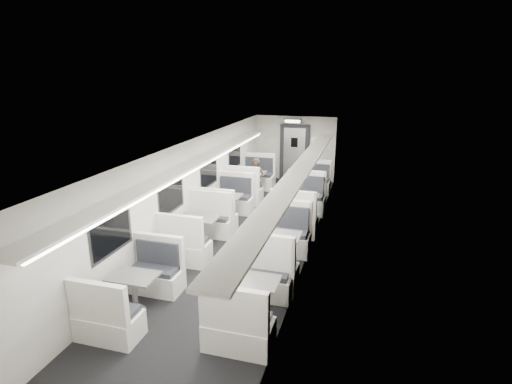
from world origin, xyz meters
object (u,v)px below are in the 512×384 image
Objects in this scene: vestibule_door at (294,153)px; booth_right_a at (312,188)px; booth_left_b at (225,208)px; booth_right_c at (278,251)px; exit_sign at (293,121)px; booth_left_c at (199,232)px; passenger at (256,180)px; booth_right_d at (253,299)px; booth_left_a at (251,183)px; booth_left_d at (135,293)px; booth_right_b at (300,209)px.

booth_right_a is at bearing -65.73° from vestibule_door.
booth_left_b is 3.07m from booth_right_c.
booth_right_c is 3.62× the size of exit_sign.
exit_sign is (1.00, 6.12, 1.89)m from booth_left_c.
passenger is 3.03m from vestibule_door.
exit_sign reaches higher than booth_right_d.
booth_left_c is 1.04× the size of booth_right_d.
vestibule_door is (-1.00, 8.99, 0.67)m from booth_right_d.
booth_right_a is 1.84m from passenger.
passenger is at bearing -102.63° from vestibule_door.
booth_left_a reaches higher than booth_left_b.
booth_left_d is 2.03m from booth_right_d.
booth_left_b is 4.61m from booth_right_d.
vestibule_door reaches higher than booth_right_a.
booth_right_b reaches higher than booth_left_b.
exit_sign reaches higher than booth_left_d.
booth_right_d is at bearing -69.16° from passenger.
booth_right_a is 2.52m from vestibule_door.
booth_left_a is 7.03m from booth_left_d.
booth_right_b is 4.46m from exit_sign.
booth_left_b reaches higher than booth_right_d.
booth_left_b reaches higher than booth_left_c.
booth_right_b is 2.75m from booth_right_c.
booth_right_c reaches higher than booth_left_c.
booth_left_d is 6.43m from passenger.
passenger is at bearing -156.42° from booth_right_a.
exit_sign is at bearing 120.03° from booth_right_a.
booth_right_b reaches higher than booth_right_d.
exit_sign is at bearing 80.46° from passenger.
booth_left_d is at bearing -90.00° from booth_left_a.
passenger reaches higher than booth_left_b.
booth_left_b is 0.96× the size of booth_right_c.
booth_left_a is at bearing 90.00° from booth_left_b.
booth_right_c is at bearing -90.00° from booth_right_a.
booth_left_b is 1.54× the size of passenger.
passenger is (-1.66, 6.05, 0.33)m from booth_right_d.
exit_sign reaches higher than booth_right_c.
booth_left_c reaches higher than booth_right_d.
booth_left_a is 2.51m from booth_left_b.
vestibule_door is at bearing 97.95° from booth_right_c.
booth_left_b is at bearing -127.41° from booth_right_a.
exit_sign reaches higher than booth_left_b.
booth_right_a is 4.94m from booth_right_c.
passenger is (0.34, 6.41, 0.35)m from booth_left_d.
booth_left_b is 1.05× the size of booth_right_a.
passenger is (-1.66, 4.22, 0.30)m from booth_right_c.
vestibule_door is (-1.00, 7.16, 0.64)m from booth_right_c.
booth_left_a is 2.61m from vestibule_door.
exit_sign is (-1.00, 1.73, 1.91)m from booth_right_a.
booth_right_c is 1.60× the size of passenger.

